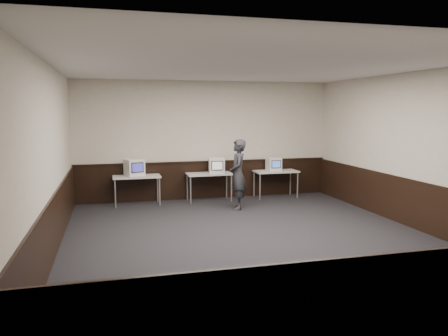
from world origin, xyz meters
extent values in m
plane|color=black|center=(0.00, 0.00, 0.00)|extent=(8.00, 8.00, 0.00)
plane|color=white|center=(0.00, 0.00, 3.20)|extent=(8.00, 8.00, 0.00)
plane|color=beige|center=(0.00, 4.00, 1.60)|extent=(7.00, 0.00, 7.00)
plane|color=beige|center=(0.00, -4.00, 1.60)|extent=(7.00, 0.00, 7.00)
plane|color=beige|center=(-3.50, 0.00, 1.60)|extent=(0.00, 8.00, 8.00)
plane|color=beige|center=(3.50, 0.00, 1.60)|extent=(0.00, 8.00, 8.00)
cube|color=black|center=(0.00, 3.98, 0.50)|extent=(6.98, 0.04, 1.00)
cube|color=black|center=(0.00, -3.98, 0.50)|extent=(6.98, 0.04, 1.00)
cube|color=black|center=(-3.48, 0.00, 0.50)|extent=(0.04, 7.98, 1.00)
cube|color=black|center=(3.48, 0.00, 0.50)|extent=(0.04, 7.98, 1.00)
cube|color=black|center=(0.00, 3.96, 1.02)|extent=(6.98, 0.06, 0.04)
cube|color=beige|center=(-1.90, 3.60, 0.73)|extent=(1.20, 0.60, 0.04)
cylinder|color=#999999|center=(-2.45, 3.35, 0.35)|extent=(0.04, 0.04, 0.71)
cylinder|color=#999999|center=(-1.35, 3.35, 0.35)|extent=(0.04, 0.04, 0.71)
cylinder|color=#999999|center=(-2.45, 3.85, 0.35)|extent=(0.04, 0.04, 0.71)
cylinder|color=#999999|center=(-1.35, 3.85, 0.35)|extent=(0.04, 0.04, 0.71)
cube|color=beige|center=(0.00, 3.60, 0.73)|extent=(1.20, 0.60, 0.04)
cylinder|color=#999999|center=(-0.55, 3.35, 0.35)|extent=(0.04, 0.04, 0.71)
cylinder|color=#999999|center=(0.55, 3.35, 0.35)|extent=(0.04, 0.04, 0.71)
cylinder|color=#999999|center=(-0.55, 3.85, 0.35)|extent=(0.04, 0.04, 0.71)
cylinder|color=#999999|center=(0.55, 3.85, 0.35)|extent=(0.04, 0.04, 0.71)
cube|color=beige|center=(1.90, 3.60, 0.73)|extent=(1.20, 0.60, 0.04)
cylinder|color=#999999|center=(1.35, 3.35, 0.35)|extent=(0.04, 0.04, 0.71)
cylinder|color=#999999|center=(2.45, 3.35, 0.35)|extent=(0.04, 0.04, 0.71)
cylinder|color=#999999|center=(1.35, 3.85, 0.35)|extent=(0.04, 0.04, 0.71)
cylinder|color=#999999|center=(2.45, 3.85, 0.35)|extent=(0.04, 0.04, 0.71)
cube|color=white|center=(-1.96, 3.64, 0.96)|extent=(0.55, 0.56, 0.43)
cube|color=black|center=(-1.88, 3.42, 0.99)|extent=(0.31, 0.12, 0.26)
cube|color=#37349A|center=(-1.88, 3.41, 0.99)|extent=(0.27, 0.09, 0.21)
cube|color=white|center=(0.20, 3.57, 0.96)|extent=(0.48, 0.49, 0.41)
cube|color=black|center=(0.16, 3.35, 0.98)|extent=(0.31, 0.06, 0.25)
cube|color=#B5C2AA|center=(0.16, 3.34, 0.98)|extent=(0.27, 0.05, 0.21)
cube|color=white|center=(1.85, 3.64, 0.93)|extent=(0.36, 0.38, 0.36)
cube|color=black|center=(1.85, 3.45, 0.95)|extent=(0.27, 0.02, 0.22)
cube|color=#3B61AE|center=(1.85, 3.44, 0.95)|extent=(0.23, 0.00, 0.18)
imported|color=#27282D|center=(0.47, 2.48, 0.86)|extent=(0.54, 0.70, 1.72)
camera|label=1|loc=(-2.52, -7.64, 2.42)|focal=35.00mm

